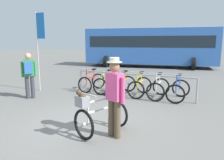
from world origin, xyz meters
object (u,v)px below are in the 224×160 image
object	(u,v)px
racked_bike_white	(158,88)
pedestrian_with_backpack	(29,73)
bus_distant	(150,45)
racked_bike_lime	(107,83)
racked_bike_red	(92,82)
racked_bike_yellow	(140,86)
racked_bike_blue	(178,90)
racked_bike_orange	(123,85)
banner_flag	(39,37)
person_with_featured_bike	(114,94)
featured_bicycle	(98,113)

from	to	relation	value
racked_bike_white	pedestrian_with_backpack	distance (m)	4.68
bus_distant	racked_bike_white	bearing A→B (deg)	-73.86
racked_bike_lime	bus_distant	world-z (taller)	bus_distant
racked_bike_white	racked_bike_red	bearing A→B (deg)	178.42
racked_bike_yellow	racked_bike_blue	bearing A→B (deg)	-1.58
racked_bike_orange	racked_bike_yellow	world-z (taller)	same
racked_bike_white	bus_distant	size ratio (longest dim) A/B	0.11
racked_bike_orange	pedestrian_with_backpack	size ratio (longest dim) A/B	0.70
racked_bike_white	pedestrian_with_backpack	bearing A→B (deg)	-155.62
racked_bike_lime	racked_bike_white	distance (m)	2.10
racked_bike_orange	pedestrian_with_backpack	bearing A→B (deg)	-145.37
racked_bike_white	banner_flag	xyz separation A→B (m)	(-4.68, -0.78, 1.86)
racked_bike_white	bus_distant	bearing A→B (deg)	106.14
pedestrian_with_backpack	banner_flag	bearing A→B (deg)	111.53
bus_distant	racked_bike_yellow	bearing A→B (deg)	-77.80
racked_bike_red	banner_flag	xyz separation A→B (m)	(-1.88, -0.86, 1.86)
pedestrian_with_backpack	banner_flag	size ratio (longest dim) A/B	0.51
racked_bike_lime	racked_bike_blue	distance (m)	2.80
person_with_featured_bike	racked_bike_white	bearing A→B (deg)	87.30
person_with_featured_bike	banner_flag	xyz separation A→B (m)	(-4.51, 2.87, 1.28)
racked_bike_orange	person_with_featured_bike	distance (m)	3.93
banner_flag	racked_bike_orange	bearing A→B (deg)	14.05
racked_bike_yellow	racked_bike_lime	bearing A→B (deg)	178.42
racked_bike_yellow	pedestrian_with_backpack	world-z (taller)	pedestrian_with_backpack
racked_bike_orange	featured_bicycle	size ratio (longest dim) A/B	0.92
racked_bike_red	racked_bike_yellow	bearing A→B (deg)	-1.58
racked_bike_orange	racked_bike_blue	world-z (taller)	same
racked_bike_blue	bus_distant	bearing A→B (deg)	109.90
person_with_featured_bike	racked_bike_red	bearing A→B (deg)	125.14
racked_bike_orange	person_with_featured_bike	size ratio (longest dim) A/B	0.67
racked_bike_white	racked_bike_lime	bearing A→B (deg)	178.42
racked_bike_yellow	racked_bike_white	bearing A→B (deg)	-1.58
racked_bike_lime	person_with_featured_bike	distance (m)	4.22
racked_bike_yellow	person_with_featured_bike	bearing A→B (deg)	-81.83
racked_bike_red	racked_bike_lime	world-z (taller)	same
racked_bike_orange	featured_bicycle	bearing A→B (deg)	-77.34
featured_bicycle	person_with_featured_bike	bearing A→B (deg)	4.98
racked_bike_red	racked_bike_blue	xyz separation A→B (m)	(3.50, -0.10, 0.00)
racked_bike_blue	racked_bike_yellow	bearing A→B (deg)	178.42
racked_bike_lime	racked_bike_orange	size ratio (longest dim) A/B	1.01
racked_bike_red	racked_bike_yellow	size ratio (longest dim) A/B	1.05
pedestrian_with_backpack	person_with_featured_bike	bearing A→B (deg)	-23.15
racked_bike_yellow	pedestrian_with_backpack	bearing A→B (deg)	-151.26
person_with_featured_bike	bus_distant	world-z (taller)	bus_distant
racked_bike_red	pedestrian_with_backpack	xyz separation A→B (m)	(-1.43, -2.00, 0.57)
racked_bike_white	bus_distant	world-z (taller)	bus_distant
bus_distant	racked_bike_orange	bearing A→B (deg)	-81.87
racked_bike_red	racked_bike_lime	size ratio (longest dim) A/B	0.99
racked_bike_yellow	bus_distant	size ratio (longest dim) A/B	0.11
racked_bike_white	bus_distant	xyz separation A→B (m)	(-2.75, 9.52, 1.37)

